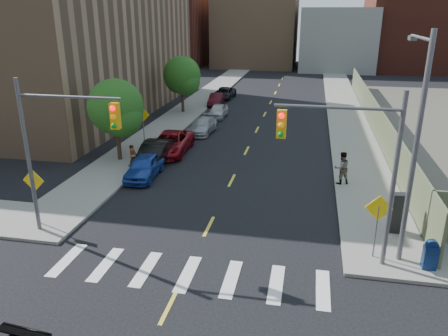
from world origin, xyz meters
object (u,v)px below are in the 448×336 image
at_px(payphone, 397,213).
at_px(parked_car_blue, 144,167).
at_px(parked_car_silver, 203,126).
at_px(parked_car_maroon, 216,100).
at_px(parked_car_black, 155,154).
at_px(pedestrian_west, 133,158).
at_px(parked_car_white, 218,111).
at_px(parked_car_grey, 224,93).
at_px(parked_car_red, 170,143).
at_px(pedestrian_east, 342,168).
at_px(mailbox, 430,255).

bearing_deg(payphone, parked_car_blue, 158.28).
distance_m(parked_car_silver, parked_car_maroon, 10.98).
xyz_separation_m(parked_car_black, pedestrian_west, (-0.86, -1.57, 0.19)).
xyz_separation_m(parked_car_white, pedestrian_west, (-2.10, -15.49, 0.32)).
distance_m(parked_car_grey, payphone, 33.15).
xyz_separation_m(parked_car_red, parked_car_silver, (0.95, 5.72, -0.11)).
bearing_deg(pedestrian_east, parked_car_black, -30.89).
height_order(parked_car_black, parked_car_grey, parked_car_black).
xyz_separation_m(parked_car_red, payphone, (13.64, -9.50, 0.34)).
xyz_separation_m(parked_car_white, pedestrian_east, (10.50, -15.31, 0.46)).
xyz_separation_m(parked_car_red, parked_car_grey, (-0.28, 20.58, -0.11)).
height_order(payphone, pedestrian_east, pedestrian_east).
height_order(payphone, pedestrian_west, payphone).
relative_size(parked_car_black, parked_car_silver, 1.07).
relative_size(parked_car_blue, pedestrian_west, 2.52).
distance_m(parked_car_grey, mailbox, 36.10).
height_order(parked_car_blue, parked_car_maroon, parked_car_blue).
distance_m(parked_car_silver, mailbox, 22.57).
height_order(parked_car_maroon, payphone, payphone).
distance_m(parked_car_red, parked_car_grey, 20.58).
relative_size(parked_car_grey, payphone, 2.45).
bearing_deg(pedestrian_east, parked_car_silver, -66.62).
xyz_separation_m(parked_car_blue, parked_car_white, (1.08, 16.25, -0.05)).
distance_m(parked_car_black, parked_car_silver, 8.38).
xyz_separation_m(parked_car_red, pedestrian_east, (11.52, -3.97, 0.36)).
bearing_deg(parked_car_black, parked_car_grey, 90.66).
height_order(parked_car_red, parked_car_grey, parked_car_red).
bearing_deg(payphone, parked_car_silver, 126.65).
bearing_deg(parked_car_red, parked_car_blue, -92.10).
relative_size(parked_car_white, mailbox, 3.03).
xyz_separation_m(parked_car_maroon, pedestrian_east, (11.80, -20.60, 0.47)).
distance_m(parked_car_black, parked_car_maroon, 19.21).
bearing_deg(parked_car_grey, payphone, -61.15).
height_order(parked_car_black, pedestrian_west, pedestrian_west).
bearing_deg(parked_car_maroon, parked_car_grey, 87.38).
bearing_deg(parked_car_silver, parked_car_maroon, 100.54).
bearing_deg(parked_car_silver, parked_car_grey, 98.84).
relative_size(parked_car_blue, pedestrian_east, 2.13).
height_order(parked_car_blue, parked_car_black, parked_car_black).
xyz_separation_m(parked_car_blue, payphone, (13.70, -4.60, 0.39)).
relative_size(parked_car_blue, parked_car_red, 0.76).
xyz_separation_m(parked_car_white, mailbox, (13.40, -23.73, 0.11)).
bearing_deg(parked_car_white, mailbox, -59.97).
bearing_deg(parked_car_blue, parked_car_white, 83.52).
bearing_deg(parked_car_black, parked_car_silver, 82.46).
xyz_separation_m(parked_car_blue, pedestrian_east, (11.58, 0.94, 0.41)).
height_order(parked_car_maroon, pedestrian_west, pedestrian_west).
bearing_deg(parked_car_maroon, pedestrian_east, -62.83).
bearing_deg(parked_car_grey, parked_car_white, -77.97).
bearing_deg(parked_car_grey, parked_car_blue, -85.48).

